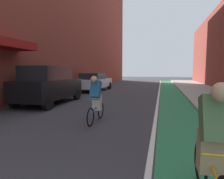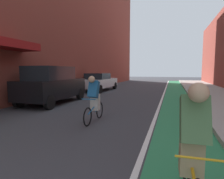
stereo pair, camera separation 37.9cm
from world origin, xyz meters
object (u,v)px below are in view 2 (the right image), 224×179
(parked_sedan_white, at_px, (99,82))
(cyclist_mid, at_px, (94,97))
(parked_suv_black, at_px, (52,84))
(cyclist_lead, at_px, (193,145))

(parked_sedan_white, bearing_deg, cyclist_mid, -68.86)
(parked_suv_black, bearing_deg, parked_sedan_white, 90.03)
(cyclist_mid, bearing_deg, cyclist_lead, -50.82)
(cyclist_lead, xyz_separation_m, cyclist_mid, (-2.77, 3.40, -0.01))
(cyclist_lead, bearing_deg, parked_suv_black, 136.28)
(parked_suv_black, xyz_separation_m, cyclist_mid, (3.60, -2.69, -0.17))
(parked_suv_black, height_order, parked_sedan_white, parked_suv_black)
(parked_suv_black, xyz_separation_m, cyclist_lead, (6.37, -6.09, -0.16))
(parked_suv_black, relative_size, cyclist_lead, 2.46)
(cyclist_mid, bearing_deg, parked_sedan_white, 111.14)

